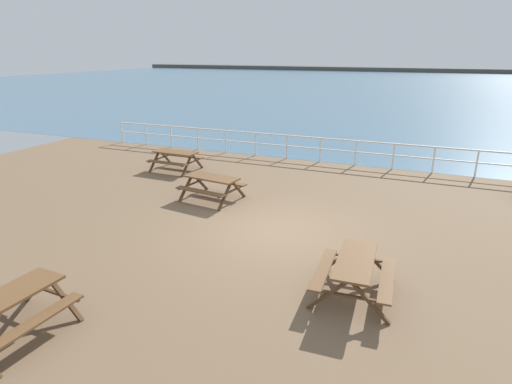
{
  "coord_description": "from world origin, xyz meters",
  "views": [
    {
      "loc": [
        3.53,
        -9.84,
        4.66
      ],
      "look_at": [
        -0.85,
        0.66,
        0.8
      ],
      "focal_mm": 29.4,
      "sensor_mm": 36.0,
      "label": 1
    }
  ],
  "objects": [
    {
      "name": "ground_plane",
      "position": [
        0.0,
        0.0,
        -0.1
      ],
      "size": [
        30.0,
        24.0,
        0.2
      ],
      "primitive_type": "cube",
      "color": "brown"
    },
    {
      "name": "sea_band",
      "position": [
        0.0,
        52.75,
        0.0
      ],
      "size": [
        142.0,
        90.0,
        0.01
      ],
      "primitive_type": "cube",
      "color": "#476B84",
      "rests_on": "ground"
    },
    {
      "name": "distant_shoreline",
      "position": [
        0.0,
        95.75,
        0.0
      ],
      "size": [
        142.0,
        6.0,
        1.8
      ],
      "primitive_type": "cube",
      "color": "#4C4C47",
      "rests_on": "ground"
    },
    {
      "name": "seaward_railing",
      "position": [
        -0.0,
        7.75,
        0.73
      ],
      "size": [
        23.07,
        0.07,
        1.08
      ],
      "color": "white",
      "rests_on": "ground"
    },
    {
      "name": "picnic_table_near_left",
      "position": [
        -2.8,
        1.61,
        0.58
      ],
      "size": [
        1.99,
        1.75,
        0.8
      ],
      "rotation": [
        0.0,
        0.0,
        -0.14
      ],
      "color": "brown",
      "rests_on": "ground"
    },
    {
      "name": "picnic_table_mid_centre",
      "position": [
        -5.86,
        4.19,
        0.58
      ],
      "size": [
        1.84,
        1.59,
        0.8
      ],
      "rotation": [
        0.0,
        0.0,
        -0.03
      ],
      "color": "brown",
      "rests_on": "ground"
    },
    {
      "name": "picnic_table_far_right",
      "position": [
        -2.66,
        -5.84,
        0.58
      ],
      "size": [
        1.63,
        1.88,
        0.8
      ],
      "rotation": [
        0.0,
        0.0,
        1.51
      ],
      "color": "brown",
      "rests_on": "ground"
    },
    {
      "name": "picnic_table_seaward",
      "position": [
        2.51,
        -2.31,
        0.58
      ],
      "size": [
        1.62,
        1.87,
        0.8
      ],
      "rotation": [
        0.0,
        0.0,
        1.62
      ],
      "color": "brown",
      "rests_on": "ground"
    }
  ]
}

